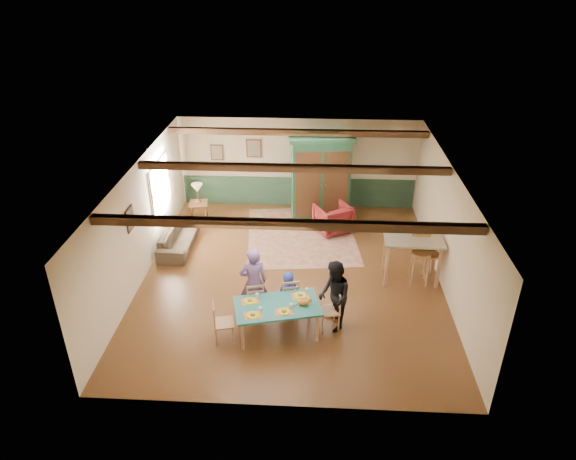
# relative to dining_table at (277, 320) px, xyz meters

# --- Properties ---
(floor) EXTENTS (8.00, 8.00, 0.00)m
(floor) POSITION_rel_dining_table_xyz_m (0.18, 2.11, -0.35)
(floor) COLOR #4F2C16
(floor) RESTS_ON ground
(wall_back) EXTENTS (7.00, 0.02, 2.70)m
(wall_back) POSITION_rel_dining_table_xyz_m (0.18, 6.11, 1.00)
(wall_back) COLOR beige
(wall_back) RESTS_ON floor
(wall_left) EXTENTS (0.02, 8.00, 2.70)m
(wall_left) POSITION_rel_dining_table_xyz_m (-3.32, 2.11, 1.00)
(wall_left) COLOR beige
(wall_left) RESTS_ON floor
(wall_right) EXTENTS (0.02, 8.00, 2.70)m
(wall_right) POSITION_rel_dining_table_xyz_m (3.68, 2.11, 1.00)
(wall_right) COLOR beige
(wall_right) RESTS_ON floor
(ceiling) EXTENTS (7.00, 8.00, 0.02)m
(ceiling) POSITION_rel_dining_table_xyz_m (0.18, 2.11, 2.35)
(ceiling) COLOR silver
(ceiling) RESTS_ON wall_back
(wainscot_back) EXTENTS (6.95, 0.03, 0.90)m
(wainscot_back) POSITION_rel_dining_table_xyz_m (0.18, 6.09, 0.10)
(wainscot_back) COLOR #1F3A29
(wainscot_back) RESTS_ON floor
(ceiling_beam_front) EXTENTS (6.95, 0.16, 0.16)m
(ceiling_beam_front) POSITION_rel_dining_table_xyz_m (0.18, -0.19, 2.26)
(ceiling_beam_front) COLOR black
(ceiling_beam_front) RESTS_ON ceiling
(ceiling_beam_mid) EXTENTS (6.95, 0.16, 0.16)m
(ceiling_beam_mid) POSITION_rel_dining_table_xyz_m (0.18, 2.51, 2.26)
(ceiling_beam_mid) COLOR black
(ceiling_beam_mid) RESTS_ON ceiling
(ceiling_beam_back) EXTENTS (6.95, 0.16, 0.16)m
(ceiling_beam_back) POSITION_rel_dining_table_xyz_m (0.18, 5.11, 2.26)
(ceiling_beam_back) COLOR black
(ceiling_beam_back) RESTS_ON ceiling
(window_left) EXTENTS (0.06, 1.60, 1.30)m
(window_left) POSITION_rel_dining_table_xyz_m (-3.29, 3.81, 1.20)
(window_left) COLOR white
(window_left) RESTS_ON wall_left
(picture_left_wall) EXTENTS (0.04, 0.42, 0.52)m
(picture_left_wall) POSITION_rel_dining_table_xyz_m (-3.29, 1.51, 1.40)
(picture_left_wall) COLOR gray
(picture_left_wall) RESTS_ON wall_left
(picture_back_a) EXTENTS (0.45, 0.04, 0.55)m
(picture_back_a) POSITION_rel_dining_table_xyz_m (-1.12, 6.08, 1.45)
(picture_back_a) COLOR gray
(picture_back_a) RESTS_ON wall_back
(picture_back_b) EXTENTS (0.38, 0.04, 0.48)m
(picture_back_b) POSITION_rel_dining_table_xyz_m (-2.22, 6.08, 1.30)
(picture_back_b) COLOR gray
(picture_back_b) RESTS_ON wall_back
(dining_table) EXTENTS (1.84, 1.30, 0.70)m
(dining_table) POSITION_rel_dining_table_xyz_m (0.00, 0.00, 0.00)
(dining_table) COLOR #206560
(dining_table) RESTS_ON floor
(dining_chair_far_left) EXTENTS (0.48, 0.49, 0.88)m
(dining_chair_far_left) POSITION_rel_dining_table_xyz_m (-0.52, 0.56, 0.09)
(dining_chair_far_left) COLOR #AA7855
(dining_chair_far_left) RESTS_ON floor
(dining_chair_far_right) EXTENTS (0.48, 0.49, 0.88)m
(dining_chair_far_right) POSITION_rel_dining_table_xyz_m (0.20, 0.74, 0.09)
(dining_chair_far_right) COLOR #AA7855
(dining_chair_far_right) RESTS_ON floor
(dining_chair_end_left) EXTENTS (0.49, 0.48, 0.88)m
(dining_chair_end_left) POSITION_rel_dining_table_xyz_m (-1.04, -0.25, 0.09)
(dining_chair_end_left) COLOR #AA7855
(dining_chair_end_left) RESTS_ON floor
(dining_chair_end_right) EXTENTS (0.49, 0.48, 0.88)m
(dining_chair_end_right) POSITION_rel_dining_table_xyz_m (1.04, 0.25, 0.09)
(dining_chair_end_right) COLOR #AA7855
(dining_chair_end_right) RESTS_ON floor
(person_man) EXTENTS (0.66, 0.51, 1.60)m
(person_man) POSITION_rel_dining_table_xyz_m (-0.54, 0.63, 0.45)
(person_man) COLOR slate
(person_man) RESTS_ON floor
(person_woman) EXTENTS (0.74, 0.86, 1.53)m
(person_woman) POSITION_rel_dining_table_xyz_m (1.13, 0.28, 0.42)
(person_woman) COLOR black
(person_woman) RESTS_ON floor
(person_child) EXTENTS (0.51, 0.40, 0.93)m
(person_child) POSITION_rel_dining_table_xyz_m (0.18, 0.81, 0.12)
(person_child) COLOR #2A36A8
(person_child) RESTS_ON floor
(cat) EXTENTS (0.35, 0.21, 0.17)m
(cat) POSITION_rel_dining_table_xyz_m (0.52, 0.03, 0.43)
(cat) COLOR orange
(cat) RESTS_ON dining_table
(place_setting_near_left) EXTENTS (0.43, 0.36, 0.11)m
(place_setting_near_left) POSITION_rel_dining_table_xyz_m (-0.44, -0.35, 0.40)
(place_setting_near_left) COLOR yellow
(place_setting_near_left) RESTS_ON dining_table
(place_setting_near_center) EXTENTS (0.43, 0.36, 0.11)m
(place_setting_near_center) POSITION_rel_dining_table_xyz_m (0.15, -0.20, 0.40)
(place_setting_near_center) COLOR yellow
(place_setting_near_center) RESTS_ON dining_table
(place_setting_far_left) EXTENTS (0.43, 0.36, 0.11)m
(place_setting_far_left) POSITION_rel_dining_table_xyz_m (-0.55, 0.10, 0.40)
(place_setting_far_left) COLOR yellow
(place_setting_far_left) RESTS_ON dining_table
(place_setting_far_right) EXTENTS (0.43, 0.36, 0.11)m
(place_setting_far_right) POSITION_rel_dining_table_xyz_m (0.44, 0.35, 0.40)
(place_setting_far_right) COLOR yellow
(place_setting_far_right) RESTS_ON dining_table
(area_rug) EXTENTS (3.22, 3.70, 0.01)m
(area_rug) POSITION_rel_dining_table_xyz_m (0.35, 4.13, -0.34)
(area_rug) COLOR #C1AF8C
(area_rug) RESTS_ON floor
(armoire) EXTENTS (1.84, 0.93, 2.50)m
(armoire) POSITION_rel_dining_table_xyz_m (0.84, 5.19, 0.90)
(armoire) COLOR #163823
(armoire) RESTS_ON floor
(armchair) EXTENTS (1.17, 1.18, 0.80)m
(armchair) POSITION_rel_dining_table_xyz_m (1.20, 4.45, 0.05)
(armchair) COLOR #4F0F14
(armchair) RESTS_ON floor
(sofa) EXTENTS (0.72, 1.84, 0.54)m
(sofa) POSITION_rel_dining_table_xyz_m (-2.83, 3.31, -0.08)
(sofa) COLOR #3D3326
(sofa) RESTS_ON floor
(end_table) EXTENTS (0.56, 0.56, 0.62)m
(end_table) POSITION_rel_dining_table_xyz_m (-2.59, 4.79, -0.04)
(end_table) COLOR black
(end_table) RESTS_ON floor
(table_lamp) EXTENTS (0.32, 0.32, 0.56)m
(table_lamp) POSITION_rel_dining_table_xyz_m (-2.59, 4.79, 0.55)
(table_lamp) COLOR tan
(table_lamp) RESTS_ON end_table
(counter_table) EXTENTS (1.34, 0.79, 1.11)m
(counter_table) POSITION_rel_dining_table_xyz_m (2.96, 2.12, 0.21)
(counter_table) COLOR tan
(counter_table) RESTS_ON floor
(bar_stool_left) EXTENTS (0.47, 0.51, 1.28)m
(bar_stool_left) POSITION_rel_dining_table_xyz_m (3.14, 2.03, 0.29)
(bar_stool_left) COLOR #B47E46
(bar_stool_left) RESTS_ON floor
(bar_stool_right) EXTENTS (0.39, 0.42, 1.03)m
(bar_stool_right) POSITION_rel_dining_table_xyz_m (3.45, 2.23, 0.17)
(bar_stool_right) COLOR #B47E46
(bar_stool_right) RESTS_ON floor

